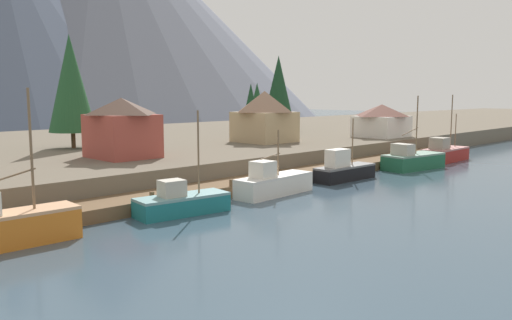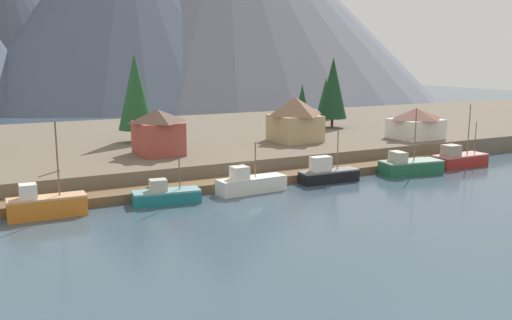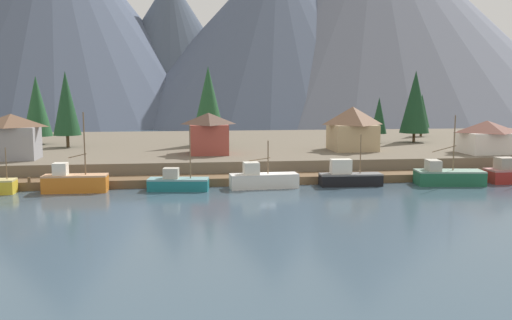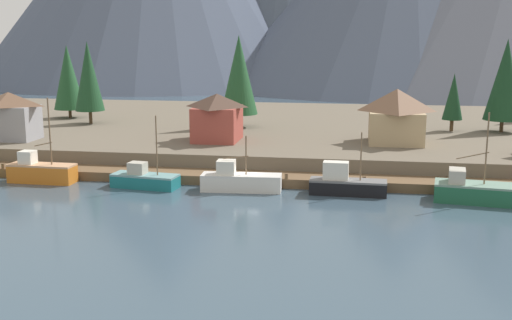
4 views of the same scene
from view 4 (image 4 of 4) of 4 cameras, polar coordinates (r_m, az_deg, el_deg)
name	(u,v)px [view 4 (image 4 of 4)]	position (r m, az deg, el deg)	size (l,w,h in m)	color
ground_plane	(274,156)	(84.89, 1.62, 0.36)	(400.00, 400.00, 1.00)	#384C5B
dock	(251,178)	(67.26, -0.42, -1.70)	(80.00, 4.00, 1.60)	brown
shoreline_bank	(284,130)	(96.32, 2.57, 2.74)	(400.00, 56.00, 2.50)	#665B4C
fishing_boat_orange	(41,172)	(71.36, -19.09, -1.01)	(7.28, 2.46, 9.23)	#CC6B1E
fishing_boat_teal	(144,179)	(66.27, -10.19, -1.75)	(7.27, 3.32, 7.66)	#196B70
fishing_boat_white	(240,181)	(63.85, -1.51, -1.91)	(8.31, 2.84, 5.74)	silver
fishing_boat_black	(346,184)	(63.00, 8.22, -2.17)	(7.69, 2.43, 6.35)	black
fishing_boat_green	(477,191)	(63.15, 19.58, -2.72)	(8.54, 4.25, 8.66)	#1E5B3D
house_red	(217,117)	(79.05, -3.58, 3.97)	(5.79, 6.76, 5.99)	#9E4238
house_tan	(396,115)	(79.04, 12.73, 4.01)	(6.90, 7.07, 6.75)	tan
house_grey	(10,116)	(85.62, -21.63, 3.81)	(6.95, 4.70, 6.12)	gray
conifer_near_left	(239,75)	(90.34, -1.57, 7.80)	(5.38, 5.38, 13.25)	#4C3823
conifer_near_right	(453,97)	(90.84, 17.63, 5.54)	(2.79, 2.79, 8.05)	#4C3823
conifer_mid_left	(505,80)	(92.12, 21.86, 6.83)	(5.21, 5.21, 12.74)	#4C3823
conifer_mid_right	(88,76)	(97.24, -15.10, 7.42)	(4.37, 4.37, 12.34)	#4C3823
conifer_back_left	(68,77)	(105.08, -16.84, 7.28)	(4.87, 4.87, 11.72)	#4C3823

